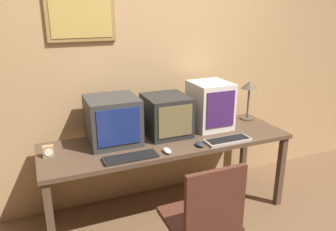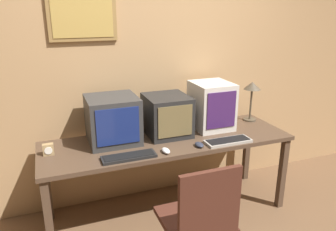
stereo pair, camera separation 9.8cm
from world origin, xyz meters
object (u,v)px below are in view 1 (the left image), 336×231
(monitor_right, at_px, (210,105))
(desk_lamp, at_px, (249,90))
(desk_clock, at_px, (48,151))
(mouse_far_corner, at_px, (200,144))
(monitor_center, at_px, (166,115))
(monitor_left, at_px, (113,120))
(mouse_near_keyboard, at_px, (167,151))
(office_chair, at_px, (203,231))
(keyboard_main, at_px, (131,157))
(keyboard_side, at_px, (228,140))

(monitor_right, relative_size, desk_lamp, 1.10)
(desk_clock, distance_m, desk_lamp, 1.97)
(mouse_far_corner, height_order, desk_clock, desk_clock)
(monitor_center, bearing_deg, monitor_left, 179.86)
(desk_clock, bearing_deg, mouse_near_keyboard, -18.14)
(monitor_center, bearing_deg, office_chair, -98.16)
(monitor_center, distance_m, mouse_near_keyboard, 0.44)
(monitor_center, xyz_separation_m, keyboard_main, (-0.45, -0.37, -0.17))
(keyboard_side, xyz_separation_m, desk_lamp, (0.51, 0.43, 0.30))
(keyboard_main, distance_m, mouse_far_corner, 0.60)
(monitor_left, bearing_deg, office_chair, -69.93)
(monitor_right, distance_m, desk_lamp, 0.48)
(keyboard_main, distance_m, desk_lamp, 1.47)
(monitor_center, distance_m, office_chair, 1.10)
(keyboard_side, bearing_deg, keyboard_main, 179.80)
(desk_lamp, distance_m, office_chair, 1.60)
(desk_clock, xyz_separation_m, desk_lamp, (1.94, 0.15, 0.27))
(desk_lamp, bearing_deg, desk_clock, -175.68)
(monitor_right, distance_m, mouse_far_corner, 0.53)
(monitor_center, relative_size, desk_clock, 4.48)
(keyboard_side, relative_size, mouse_near_keyboard, 3.69)
(keyboard_main, bearing_deg, monitor_center, 39.40)
(mouse_far_corner, distance_m, desk_clock, 1.20)
(office_chair, bearing_deg, mouse_far_corner, 64.37)
(monitor_left, height_order, keyboard_side, monitor_left)
(mouse_far_corner, xyz_separation_m, desk_clock, (-1.17, 0.27, 0.03))
(monitor_center, xyz_separation_m, office_chair, (-0.14, -0.96, -0.51))
(desk_clock, xyz_separation_m, office_chair, (0.88, -0.87, -0.38))
(monitor_center, xyz_separation_m, keyboard_side, (0.42, -0.37, -0.17))
(desk_lamp, bearing_deg, monitor_left, -177.80)
(desk_lamp, bearing_deg, monitor_center, -176.56)
(mouse_near_keyboard, bearing_deg, desk_clock, 161.86)
(keyboard_main, xyz_separation_m, desk_lamp, (1.37, 0.42, 0.30))
(keyboard_main, height_order, desk_clock, desk_clock)
(keyboard_main, bearing_deg, desk_clock, 154.10)
(monitor_left, bearing_deg, desk_clock, -170.12)
(desk_clock, height_order, office_chair, office_chair)
(keyboard_main, distance_m, desk_clock, 0.64)
(monitor_center, xyz_separation_m, monitor_right, (0.45, 0.01, 0.04))
(monitor_right, xyz_separation_m, office_chair, (-0.59, -0.97, -0.55))
(desk_clock, bearing_deg, keyboard_side, -11.04)
(keyboard_main, height_order, mouse_near_keyboard, mouse_near_keyboard)
(keyboard_main, relative_size, desk_lamp, 1.05)
(mouse_far_corner, relative_size, desk_lamp, 0.25)
(desk_clock, bearing_deg, monitor_center, 5.12)
(keyboard_main, relative_size, office_chair, 0.45)
(mouse_near_keyboard, relative_size, desk_clock, 1.20)
(monitor_right, distance_m, office_chair, 1.26)
(monitor_center, relative_size, mouse_far_corner, 4.06)
(mouse_near_keyboard, bearing_deg, monitor_right, 32.78)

